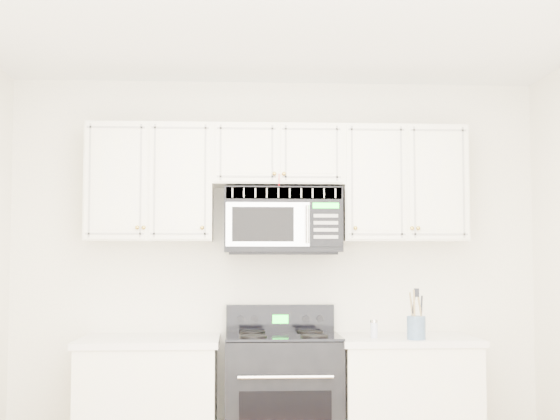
{
  "coord_description": "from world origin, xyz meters",
  "views": [
    {
      "loc": [
        -0.26,
        -3.45,
        1.4
      ],
      "look_at": [
        0.0,
        1.3,
        1.71
      ],
      "focal_mm": 50.0,
      "sensor_mm": 36.0,
      "label": 1
    }
  ],
  "objects": [
    {
      "name": "utensil_crock",
      "position": [
        0.82,
        1.24,
        1.0
      ],
      "size": [
        0.11,
        0.11,
        0.3
      ],
      "color": "slate",
      "rests_on": "base_cabinet_right"
    },
    {
      "name": "microwave",
      "position": [
        0.03,
        1.56,
        1.66
      ],
      "size": [
        0.74,
        0.42,
        0.41
      ],
      "color": "black",
      "rests_on": "ground"
    },
    {
      "name": "shaker_salt",
      "position": [
        0.59,
        1.37,
        0.97
      ],
      "size": [
        0.04,
        0.04,
        0.09
      ],
      "color": "silver",
      "rests_on": "base_cabinet_right"
    },
    {
      "name": "shaker_pepper",
      "position": [
        0.58,
        1.34,
        0.98
      ],
      "size": [
        0.05,
        0.05,
        0.11
      ],
      "color": "silver",
      "rests_on": "base_cabinet_right"
    },
    {
      "name": "base_cabinet_right",
      "position": [
        0.8,
        1.44,
        0.43
      ],
      "size": [
        0.86,
        0.65,
        0.92
      ],
      "color": "silver",
      "rests_on": "ground"
    },
    {
      "name": "range",
      "position": [
        0.02,
        1.45,
        0.48
      ],
      "size": [
        0.71,
        0.65,
        1.11
      ],
      "color": "black",
      "rests_on": "ground"
    },
    {
      "name": "upper_cabinets",
      "position": [
        -0.0,
        1.58,
        1.93
      ],
      "size": [
        2.44,
        0.37,
        0.75
      ],
      "color": "silver",
      "rests_on": "ground"
    },
    {
      "name": "room",
      "position": [
        0.0,
        0.0,
        1.3
      ],
      "size": [
        3.51,
        3.51,
        2.61
      ],
      "color": "#926B4F",
      "rests_on": "ground"
    },
    {
      "name": "base_cabinet_left",
      "position": [
        -0.8,
        1.44,
        0.43
      ],
      "size": [
        0.86,
        0.65,
        0.92
      ],
      "color": "silver",
      "rests_on": "ground"
    }
  ]
}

